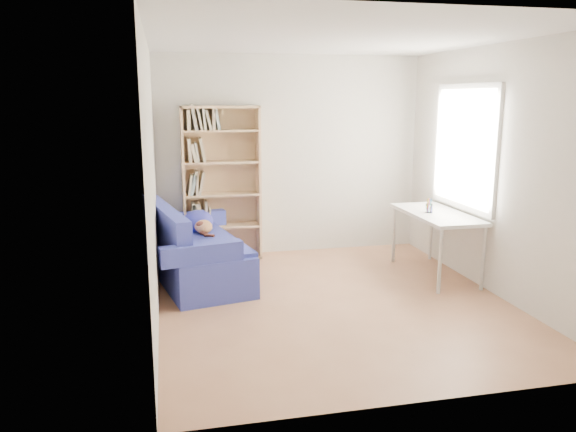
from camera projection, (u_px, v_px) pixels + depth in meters
The scene contains 6 objects.
ground at pixel (333, 301), 5.77m from camera, with size 4.00×4.00×0.00m, color #9E6647.
room_shell at pixel (344, 141), 5.48m from camera, with size 3.54×4.04×2.62m.
sofa at pixel (194, 252), 6.39m from camera, with size 1.19×1.93×0.87m.
bookshelf at pixel (222, 190), 7.14m from camera, with size 0.98×0.30×1.96m.
desk at pixel (437, 218), 6.50m from camera, with size 0.61×1.33×0.75m.
pen_cup at pixel (429, 207), 6.49m from camera, with size 0.09×0.09×0.17m.
Camera 1 is at (-1.63, -5.23, 2.06)m, focal length 35.00 mm.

